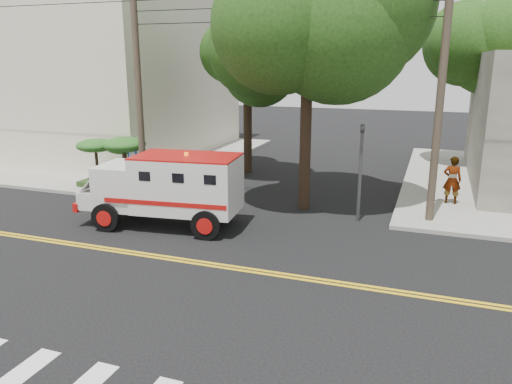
% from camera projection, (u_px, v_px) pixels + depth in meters
% --- Properties ---
extents(ground, '(100.00, 100.00, 0.00)m').
position_uv_depth(ground, '(199.00, 263.00, 14.73)').
color(ground, black).
rests_on(ground, ground).
extents(sidewalk_nw, '(17.00, 17.00, 0.15)m').
position_uv_depth(sidewalk_nw, '(101.00, 154.00, 31.42)').
color(sidewalk_nw, gray).
rests_on(sidewalk_nw, ground).
extents(building_left, '(16.00, 14.00, 10.00)m').
position_uv_depth(building_left, '(83.00, 70.00, 32.14)').
color(building_left, beige).
rests_on(building_left, sidewalk_nw).
extents(utility_pole_left, '(0.28, 0.28, 9.00)m').
position_uv_depth(utility_pole_left, '(139.00, 92.00, 20.87)').
color(utility_pole_left, '#382D23').
rests_on(utility_pole_left, ground).
extents(utility_pole_right, '(0.28, 0.28, 9.00)m').
position_uv_depth(utility_pole_right, '(440.00, 99.00, 17.14)').
color(utility_pole_right, '#382D23').
rests_on(utility_pole_right, ground).
extents(tree_main, '(6.08, 5.70, 9.85)m').
position_uv_depth(tree_main, '(318.00, 20.00, 17.89)').
color(tree_main, black).
rests_on(tree_main, ground).
extents(tree_left, '(4.48, 4.20, 7.70)m').
position_uv_depth(tree_left, '(252.00, 62.00, 24.85)').
color(tree_left, black).
rests_on(tree_left, ground).
extents(tree_right, '(4.80, 4.50, 8.20)m').
position_uv_depth(tree_right, '(499.00, 54.00, 24.60)').
color(tree_right, black).
rests_on(tree_right, ground).
extents(traffic_signal, '(0.15, 0.18, 3.60)m').
position_uv_depth(traffic_signal, '(361.00, 162.00, 18.00)').
color(traffic_signal, '#3F3F42').
rests_on(traffic_signal, ground).
extents(accessibility_sign, '(0.45, 0.10, 2.02)m').
position_uv_depth(accessibility_sign, '(133.00, 164.00, 22.03)').
color(accessibility_sign, '#3F3F42').
rests_on(accessibility_sign, ground).
extents(palm_planter, '(3.52, 2.63, 2.36)m').
position_uv_depth(palm_planter, '(115.00, 154.00, 22.77)').
color(palm_planter, '#1E3314').
rests_on(palm_planter, sidewalk_nw).
extents(armored_truck, '(5.95, 2.87, 2.62)m').
position_uv_depth(armored_truck, '(168.00, 186.00, 17.64)').
color(armored_truck, silver).
rests_on(armored_truck, ground).
extents(pedestrian_a, '(0.72, 0.48, 1.95)m').
position_uv_depth(pedestrian_a, '(452.00, 180.00, 20.09)').
color(pedestrian_a, gray).
rests_on(pedestrian_a, sidewalk_ne).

